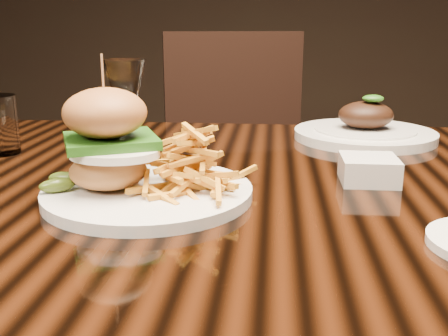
# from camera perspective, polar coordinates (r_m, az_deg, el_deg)

# --- Properties ---
(dining_table) EXTENTS (1.60, 0.90, 0.75)m
(dining_table) POSITION_cam_1_polar(r_m,az_deg,el_deg) (0.81, 4.61, -6.54)
(dining_table) COLOR black
(dining_table) RESTS_ON ground
(burger_plate) EXTENTS (0.28, 0.28, 0.19)m
(burger_plate) POSITION_cam_1_polar(r_m,az_deg,el_deg) (0.70, -8.52, 0.84)
(burger_plate) COLOR silver
(burger_plate) RESTS_ON dining_table
(ramekin) EXTENTS (0.08, 0.08, 0.04)m
(ramekin) POSITION_cam_1_polar(r_m,az_deg,el_deg) (0.80, 15.48, -0.16)
(ramekin) COLOR silver
(ramekin) RESTS_ON dining_table
(wine_glass) EXTENTS (0.06, 0.06, 0.18)m
(wine_glass) POSITION_cam_1_polar(r_m,az_deg,el_deg) (0.80, -10.65, 8.20)
(wine_glass) COLOR white
(wine_glass) RESTS_ON dining_table
(far_dish) EXTENTS (0.28, 0.28, 0.09)m
(far_dish) POSITION_cam_1_polar(r_m,az_deg,el_deg) (1.09, 15.07, 3.96)
(far_dish) COLOR silver
(far_dish) RESTS_ON dining_table
(chair_far) EXTENTS (0.56, 0.56, 0.95)m
(chair_far) POSITION_cam_1_polar(r_m,az_deg,el_deg) (1.70, 1.65, 0.58)
(chair_far) COLOR black
(chair_far) RESTS_ON ground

